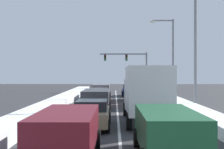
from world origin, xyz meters
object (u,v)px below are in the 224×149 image
object	(u,v)px
suv_charcoal_center_lane_third	(96,98)
sedan_red_center_lane_fourth	(99,96)
suv_white_right_lane_third	(139,95)
sedan_navy_right_lane_fifth	(130,90)
box_truck_right_lane_second	(146,91)
traffic_light_gantry	(132,63)
suv_gray_center_lane_fifth	(101,90)
street_lamp_right_mid	(170,52)
suv_green_right_lane_nearest	(167,129)
sedan_tan_center_lane_second	(92,114)
street_lamp_right_near	(191,41)
suv_maroon_center_lane_nearest	(67,130)
suv_black_right_lane_fourth	(135,91)

from	to	relation	value
suv_charcoal_center_lane_third	sedan_red_center_lane_fourth	size ratio (longest dim) A/B	1.09
suv_white_right_lane_third	sedan_navy_right_lane_fifth	xyz separation A→B (m)	(-0.18, 12.93, -0.25)
box_truck_right_lane_second	traffic_light_gantry	size ratio (longest dim) A/B	0.95
sedan_navy_right_lane_fifth	suv_gray_center_lane_fifth	xyz separation A→B (m)	(-3.49, -4.20, 0.25)
suv_white_right_lane_third	street_lamp_right_mid	world-z (taller)	street_lamp_right_mid
suv_white_right_lane_third	suv_gray_center_lane_fifth	world-z (taller)	same
street_lamp_right_mid	suv_green_right_lane_nearest	bearing A→B (deg)	-100.07
suv_green_right_lane_nearest	suv_charcoal_center_lane_third	xyz separation A→B (m)	(-3.25, 13.38, 0.00)
sedan_red_center_lane_fourth	street_lamp_right_mid	size ratio (longest dim) A/B	0.51
suv_white_right_lane_third	sedan_tan_center_lane_second	world-z (taller)	suv_white_right_lane_third
box_truck_right_lane_second	street_lamp_right_near	distance (m)	8.48
street_lamp_right_near	street_lamp_right_mid	bearing A→B (deg)	90.49
suv_white_right_lane_third	sedan_navy_right_lane_fifth	world-z (taller)	suv_white_right_lane_third
suv_maroon_center_lane_nearest	box_truck_right_lane_second	bearing A→B (deg)	66.39
sedan_navy_right_lane_fifth	suv_gray_center_lane_fifth	world-z (taller)	suv_gray_center_lane_fifth
suv_black_right_lane_fourth	street_lamp_right_near	size ratio (longest dim) A/B	0.52
box_truck_right_lane_second	suv_gray_center_lane_fifth	world-z (taller)	box_truck_right_lane_second
suv_maroon_center_lane_nearest	suv_charcoal_center_lane_third	xyz separation A→B (m)	(0.26, 13.60, 0.00)
suv_green_right_lane_nearest	suv_maroon_center_lane_nearest	xyz separation A→B (m)	(-3.51, -0.22, 0.00)
street_lamp_right_near	suv_white_right_lane_third	bearing A→B (deg)	147.02
street_lamp_right_mid	sedan_navy_right_lane_fifth	bearing A→B (deg)	123.22
suv_charcoal_center_lane_third	street_lamp_right_near	distance (m)	8.81
sedan_navy_right_lane_fifth	suv_green_right_lane_nearest	bearing A→B (deg)	-90.21
sedan_red_center_lane_fourth	suv_black_right_lane_fourth	bearing A→B (deg)	43.40
sedan_navy_right_lane_fifth	suv_white_right_lane_third	bearing A→B (deg)	-89.18
traffic_light_gantry	street_lamp_right_mid	size ratio (longest dim) A/B	0.86
sedan_navy_right_lane_fifth	traffic_light_gantry	bearing A→B (deg)	85.22
sedan_tan_center_lane_second	suv_gray_center_lane_fifth	world-z (taller)	suv_gray_center_lane_fifth
sedan_tan_center_lane_second	suv_charcoal_center_lane_third	bearing A→B (deg)	91.39
traffic_light_gantry	sedan_red_center_lane_fourth	bearing A→B (deg)	-101.93
suv_black_right_lane_fourth	suv_maroon_center_lane_nearest	bearing A→B (deg)	-99.37
sedan_tan_center_lane_second	sedan_red_center_lane_fourth	bearing A→B (deg)	91.10
sedan_tan_center_lane_second	street_lamp_right_near	world-z (taller)	street_lamp_right_near
street_lamp_right_near	suv_charcoal_center_lane_third	bearing A→B (deg)	-173.46
sedan_red_center_lane_fourth	street_lamp_right_mid	bearing A→B (deg)	28.19
sedan_red_center_lane_fourth	suv_gray_center_lane_fifth	world-z (taller)	suv_gray_center_lane_fifth
suv_black_right_lane_fourth	suv_gray_center_lane_fifth	size ratio (longest dim) A/B	1.00
street_lamp_right_mid	suv_black_right_lane_fourth	bearing A→B (deg)	-171.54
box_truck_right_lane_second	suv_white_right_lane_third	xyz separation A→B (m)	(0.27, 8.95, -0.88)
suv_charcoal_center_lane_third	suv_gray_center_lane_fifth	distance (m)	12.16
suv_black_right_lane_fourth	suv_gray_center_lane_fifth	distance (m)	4.50
suv_white_right_lane_third	sedan_red_center_lane_fourth	distance (m)	4.52
box_truck_right_lane_second	sedan_red_center_lane_fourth	xyz separation A→B (m)	(-3.36, 11.65, -1.14)
box_truck_right_lane_second	street_lamp_right_mid	xyz separation A→B (m)	(4.15, 15.67, 3.32)
sedan_tan_center_lane_second	suv_gray_center_lane_fifth	size ratio (longest dim) A/B	0.92
street_lamp_right_mid	sedan_red_center_lane_fourth	bearing A→B (deg)	-151.81
sedan_navy_right_lane_fifth	street_lamp_right_mid	size ratio (longest dim) A/B	0.51
box_truck_right_lane_second	suv_white_right_lane_third	bearing A→B (deg)	88.26
suv_white_right_lane_third	suv_black_right_lane_fourth	world-z (taller)	same
box_truck_right_lane_second	sedan_navy_right_lane_fifth	distance (m)	21.91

